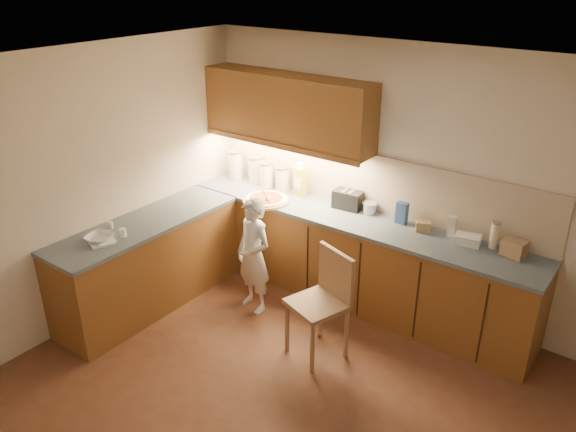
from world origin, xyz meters
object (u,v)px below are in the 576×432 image
(oil_jug, at_px, (300,181))
(toaster, at_px, (348,200))
(wooden_chair, at_px, (324,297))
(child, at_px, (254,256))
(pizza_on_board, at_px, (266,199))

(oil_jug, xyz_separation_m, toaster, (0.59, 0.01, -0.07))
(toaster, bearing_deg, wooden_chair, -73.35)
(child, height_order, wooden_chair, child)
(pizza_on_board, distance_m, child, 0.70)
(pizza_on_board, height_order, oil_jug, oil_jug)
(wooden_chair, bearing_deg, pizza_on_board, 168.12)
(oil_jug, distance_m, toaster, 0.60)
(wooden_chair, relative_size, toaster, 3.19)
(oil_jug, relative_size, toaster, 1.19)
(pizza_on_board, relative_size, child, 0.41)
(toaster, bearing_deg, child, -124.71)
(wooden_chair, relative_size, oil_jug, 2.67)
(pizza_on_board, bearing_deg, toaster, 24.72)
(oil_jug, bearing_deg, toaster, 0.61)
(pizza_on_board, height_order, wooden_chair, pizza_on_board)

